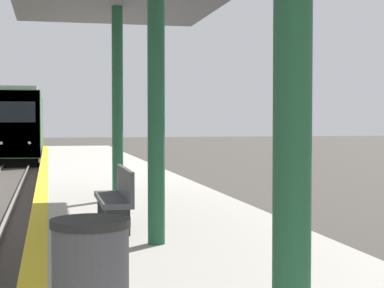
% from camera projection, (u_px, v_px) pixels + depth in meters
% --- Properties ---
extents(train, '(2.78, 19.43, 4.67)m').
position_uv_depth(train, '(22.00, 125.00, 45.23)').
color(train, black).
rests_on(train, ground).
extents(trash_bin, '(0.59, 0.59, 0.92)m').
position_uv_depth(trash_bin, '(91.00, 281.00, 4.73)').
color(trash_bin, '#4C4C51').
rests_on(trash_bin, platform_right).
extents(bench, '(0.44, 1.81, 0.92)m').
position_uv_depth(bench, '(117.00, 196.00, 9.81)').
color(bench, '#4C4C51').
rests_on(bench, platform_right).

